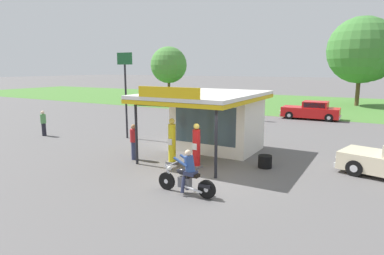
{
  "coord_description": "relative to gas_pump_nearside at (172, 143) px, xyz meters",
  "views": [
    {
      "loc": [
        5.62,
        -11.29,
        4.3
      ],
      "look_at": [
        -2.31,
        2.68,
        1.4
      ],
      "focal_mm": 31.03,
      "sensor_mm": 36.0,
      "label": 1
    }
  ],
  "objects": [
    {
      "name": "ground_plane",
      "position": [
        2.37,
        -0.94,
        -0.96
      ],
      "size": [
        300.0,
        300.0,
        0.0
      ],
      "primitive_type": "plane",
      "color": "#5B5959"
    },
    {
      "name": "grass_verge_strip",
      "position": [
        2.37,
        29.06,
        -0.95
      ],
      "size": [
        120.0,
        24.0,
        0.01
      ],
      "primitive_type": "cube",
      "color": "#477A33",
      "rests_on": "ground"
    },
    {
      "name": "service_station_kiosk",
      "position": [
        0.63,
        3.11,
        0.85
      ],
      "size": [
        4.83,
        6.48,
        3.55
      ],
      "color": "silver",
      "rests_on": "ground"
    },
    {
      "name": "gas_pump_nearside",
      "position": [
        0.0,
        0.0,
        0.0
      ],
      "size": [
        0.44,
        0.44,
        2.09
      ],
      "color": "slate",
      "rests_on": "ground"
    },
    {
      "name": "gas_pump_offside",
      "position": [
        1.26,
        -0.0,
        -0.07
      ],
      "size": [
        0.44,
        0.44,
        1.95
      ],
      "color": "slate",
      "rests_on": "ground"
    },
    {
      "name": "motorcycle_with_rider",
      "position": [
        2.48,
        -2.88,
        -0.3
      ],
      "size": [
        2.26,
        0.7,
        1.58
      ],
      "color": "black",
      "rests_on": "ground"
    },
    {
      "name": "parked_car_back_row_far_left",
      "position": [
        3.02,
        17.0,
        -0.26
      ],
      "size": [
        4.88,
        2.15,
        1.52
      ],
      "color": "red",
      "rests_on": "ground"
    },
    {
      "name": "parked_car_back_row_centre",
      "position": [
        -14.54,
        19.06,
        -0.28
      ],
      "size": [
        5.62,
        2.39,
        1.46
      ],
      "color": "red",
      "rests_on": "ground"
    },
    {
      "name": "parked_car_back_row_centre_right",
      "position": [
        -6.37,
        17.6,
        -0.22
      ],
      "size": [
        5.31,
        2.7,
        1.62
      ],
      "color": "red",
      "rests_on": "ground"
    },
    {
      "name": "bystander_standing_back_lot",
      "position": [
        -10.58,
        1.23,
        -0.11
      ],
      "size": [
        0.34,
        0.34,
        1.61
      ],
      "color": "black",
      "rests_on": "ground"
    },
    {
      "name": "bystander_strolling_foreground",
      "position": [
        -1.95,
        -0.31,
        -0.06
      ],
      "size": [
        0.34,
        0.34,
        1.69
      ],
      "color": "#2D3351",
      "rests_on": "ground"
    },
    {
      "name": "bystander_chatting_near_pumps",
      "position": [
        -0.36,
        13.81,
        -0.12
      ],
      "size": [
        0.34,
        0.34,
        1.6
      ],
      "color": "black",
      "rests_on": "ground"
    },
    {
      "name": "tree_oak_centre",
      "position": [
        -18.38,
        27.43,
        3.66
      ],
      "size": [
        5.1,
        5.1,
        7.25
      ],
      "color": "brown",
      "rests_on": "ground"
    },
    {
      "name": "tree_oak_distant_spare",
      "position": [
        5.95,
        30.04,
        5.07
      ],
      "size": [
        7.41,
        7.41,
        9.95
      ],
      "color": "brown",
      "rests_on": "ground"
    },
    {
      "name": "roadside_pole_sign",
      "position": [
        -5.48,
        3.32,
        2.55
      ],
      "size": [
        1.1,
        0.12,
        5.19
      ],
      "color": "black",
      "rests_on": "ground"
    },
    {
      "name": "spare_tire_stack",
      "position": [
        3.87,
        1.47,
        -0.69
      ],
      "size": [
        0.6,
        0.6,
        0.54
      ],
      "color": "black",
      "rests_on": "ground"
    }
  ]
}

